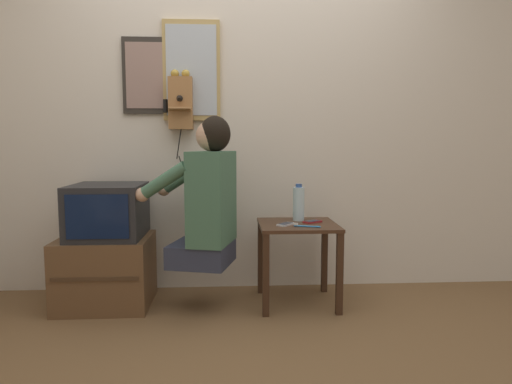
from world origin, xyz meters
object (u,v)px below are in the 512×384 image
at_px(television, 108,211).
at_px(cell_phone_spare, 312,222).
at_px(person, 207,198).
at_px(cell_phone_held, 286,224).
at_px(toothbrush, 305,226).
at_px(wall_mirror, 192,71).
at_px(framed_picture, 148,76).
at_px(water_bottle, 299,203).
at_px(wall_phone_antique, 181,102).

xyz_separation_m(television, cell_phone_spare, (1.33, -0.03, -0.08)).
bearing_deg(person, cell_phone_held, -71.83).
relative_size(cell_phone_spare, toothbrush, 0.83).
distance_m(wall_mirror, toothbrush, 1.35).
xyz_separation_m(person, television, (-0.65, 0.15, -0.10)).
distance_m(cell_phone_spare, toothbrush, 0.17).
distance_m(framed_picture, wall_mirror, 0.30).
bearing_deg(person, wall_mirror, 29.91).
height_order(person, wall_mirror, wall_mirror).
height_order(television, water_bottle, television).
height_order(cell_phone_held, water_bottle, water_bottle).
relative_size(person, wall_mirror, 1.35).
relative_size(television, cell_phone_held, 3.77).
bearing_deg(framed_picture, person, -47.20).
xyz_separation_m(television, toothbrush, (1.26, -0.19, -0.08)).
xyz_separation_m(framed_picture, cell_phone_held, (0.92, -0.43, -0.99)).
height_order(cell_phone_spare, toothbrush, toothbrush).
distance_m(television, cell_phone_spare, 1.34).
xyz_separation_m(framed_picture, cell_phone_spare, (1.11, -0.34, -0.99)).
bearing_deg(water_bottle, person, -161.60).
bearing_deg(cell_phone_spare, person, -112.86).
xyz_separation_m(water_bottle, toothbrush, (0.00, -0.24, -0.11)).
bearing_deg(television, cell_phone_spare, -1.35).
bearing_deg(water_bottle, framed_picture, 166.15).
distance_m(wall_phone_antique, wall_mirror, 0.24).
bearing_deg(wall_phone_antique, framed_picture, 168.81).
xyz_separation_m(wall_phone_antique, cell_phone_held, (0.69, -0.38, -0.80)).
bearing_deg(cell_phone_held, water_bottle, 97.22).
relative_size(television, wall_phone_antique, 0.64).
xyz_separation_m(wall_phone_antique, wall_mirror, (0.08, 0.04, 0.22)).
xyz_separation_m(framed_picture, toothbrush, (1.03, -0.50, -0.98)).
bearing_deg(wall_phone_antique, water_bottle, -14.58).
bearing_deg(person, television, 92.21).
bearing_deg(toothbrush, cell_phone_held, 75.25).
bearing_deg(toothbrush, cell_phone_spare, -8.84).
distance_m(wall_phone_antique, framed_picture, 0.29).
relative_size(television, wall_mirror, 0.73).
bearing_deg(person, framed_picture, 57.70).
xyz_separation_m(person, framed_picture, (-0.42, 0.45, 0.81)).
height_order(wall_mirror, water_bottle, wall_mirror).
bearing_deg(cell_phone_spare, television, -123.73).
height_order(framed_picture, wall_mirror, wall_mirror).
bearing_deg(water_bottle, cell_phone_held, -122.46).
distance_m(cell_phone_held, water_bottle, 0.23).
height_order(water_bottle, toothbrush, water_bottle).
bearing_deg(cell_phone_held, wall_phone_antique, -169.20).
xyz_separation_m(wall_mirror, cell_phone_spare, (0.81, -0.34, -1.02)).
relative_size(framed_picture, cell_phone_spare, 3.84).
height_order(wall_phone_antique, cell_phone_spare, wall_phone_antique).
distance_m(wall_phone_antique, cell_phone_spare, 1.23).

